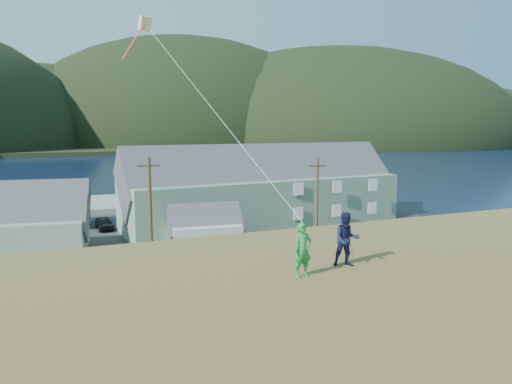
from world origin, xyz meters
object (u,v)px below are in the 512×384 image
(lodge, at_px, (265,188))
(kite_flyer_navy, at_px, (347,239))
(wharf, at_px, (79,206))
(shed_white, at_px, (205,229))
(kite_flyer_green, at_px, (303,250))
(shed_palegreen_far, at_px, (44,206))
(shed_palegreen_near, at_px, (38,227))

(lodge, xyz_separation_m, kite_flyer_navy, (-13.34, -37.44, 3.53))
(wharf, distance_m, shed_white, 31.10)
(wharf, distance_m, kite_flyer_green, 59.30)
(wharf, height_order, lodge, lodge)
(lodge, relative_size, kite_flyer_green, 21.01)
(shed_white, height_order, kite_flyer_navy, kite_flyer_navy)
(shed_palegreen_far, bearing_deg, wharf, 79.40)
(shed_palegreen_near, distance_m, shed_white, 15.71)
(kite_flyer_green, bearing_deg, shed_palegreen_near, 99.17)
(lodge, xyz_separation_m, kite_flyer_green, (-15.14, -37.84, 3.47))
(kite_flyer_green, bearing_deg, shed_palegreen_far, 95.61)
(shed_palegreen_far, xyz_separation_m, kite_flyer_green, (9.42, -46.18, 5.39))
(lodge, height_order, shed_palegreen_far, lodge)
(shed_palegreen_near, relative_size, shed_palegreen_far, 0.89)
(shed_white, height_order, shed_palegreen_far, shed_palegreen_far)
(wharf, xyz_separation_m, shed_white, (10.70, -29.15, 1.67))
(shed_white, bearing_deg, shed_palegreen_near, 165.96)
(shed_white, bearing_deg, shed_palegreen_far, 137.74)
(lodge, height_order, kite_flyer_green, lodge)
(shed_palegreen_near, height_order, shed_palegreen_far, shed_palegreen_far)
(wharf, bearing_deg, shed_palegreen_far, -108.02)
(wharf, distance_m, shed_palegreen_near, 24.07)
(shed_palegreen_far, bearing_deg, shed_palegreen_near, -82.51)
(wharf, relative_size, shed_palegreen_near, 2.69)
(shed_palegreen_far, height_order, kite_flyer_navy, kite_flyer_navy)
(shed_white, bearing_deg, lodge, 47.03)
(wharf, bearing_deg, lodge, -45.27)
(wharf, xyz_separation_m, kite_flyer_navy, (7.19, -58.16, 7.63))
(shed_palegreen_far, xyz_separation_m, kite_flyer_navy, (11.22, -45.78, 5.45))
(lodge, relative_size, kite_flyer_navy, 19.52)
(shed_palegreen_near, bearing_deg, kite_flyer_green, -66.32)
(wharf, height_order, kite_flyer_green, kite_flyer_green)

